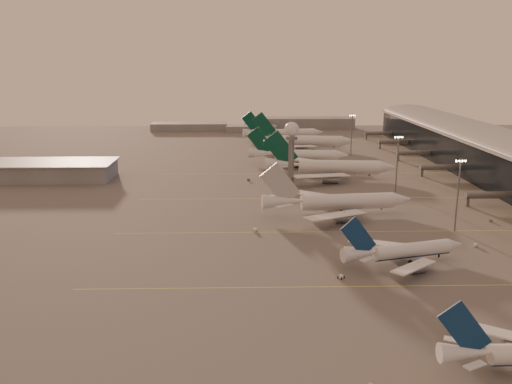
{
  "coord_description": "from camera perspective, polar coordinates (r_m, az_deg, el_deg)",
  "views": [
    {
      "loc": [
        -16.73,
        -118.29,
        57.04
      ],
      "look_at": [
        -12.05,
        69.9,
        10.31
      ],
      "focal_mm": 38.0,
      "sensor_mm": 36.0,
      "label": 1
    }
  ],
  "objects": [
    {
      "name": "ground",
      "position": [
        132.39,
        6.1,
        -11.67
      ],
      "size": [
        700.0,
        700.0,
        0.0
      ],
      "primitive_type": "plane",
      "color": "#585656",
      "rests_on": "ground"
    },
    {
      "name": "taxiway_markings",
      "position": [
        189.25,
        12.97,
        -3.97
      ],
      "size": [
        180.0,
        185.25,
        0.02
      ],
      "color": "#E1DA4F",
      "rests_on": "ground"
    },
    {
      "name": "hangar",
      "position": [
        283.13,
        -22.8,
        2.11
      ],
      "size": [
        82.0,
        27.0,
        8.5
      ],
      "color": "slate",
      "rests_on": "ground"
    },
    {
      "name": "radar_tower",
      "position": [
        241.99,
        3.76,
        5.33
      ],
      "size": [
        6.4,
        6.4,
        31.1
      ],
      "color": "slate",
      "rests_on": "ground"
    },
    {
      "name": "mast_b",
      "position": [
        192.49,
        20.5,
        0.04
      ],
      "size": [
        3.6,
        0.56,
        25.0
      ],
      "color": "slate",
      "rests_on": "ground"
    },
    {
      "name": "mast_c",
      "position": [
        241.76,
        14.65,
        3.17
      ],
      "size": [
        3.6,
        0.56,
        25.0
      ],
      "color": "slate",
      "rests_on": "ground"
    },
    {
      "name": "mast_d",
      "position": [
        327.68,
        10.04,
        6.14
      ],
      "size": [
        3.6,
        0.56,
        25.0
      ],
      "color": "slate",
      "rests_on": "ground"
    },
    {
      "name": "distant_horizon",
      "position": [
        447.03,
        1.07,
        7.11
      ],
      "size": [
        165.0,
        37.5,
        9.0
      ],
      "color": "slate",
      "rests_on": "ground"
    },
    {
      "name": "narrowbody_mid",
      "position": [
        160.46,
        15.3,
        -6.21
      ],
      "size": [
        38.54,
        30.35,
        15.39
      ],
      "color": "silver",
      "rests_on": "ground"
    },
    {
      "name": "widebody_white",
      "position": [
        204.84,
        8.62,
        -1.36
      ],
      "size": [
        57.76,
        46.09,
        20.33
      ],
      "color": "silver",
      "rests_on": "ground"
    },
    {
      "name": "greentail_a",
      "position": [
        266.25,
        7.83,
        2.34
      ],
      "size": [
        64.11,
        51.58,
        23.29
      ],
      "color": "silver",
      "rests_on": "ground"
    },
    {
      "name": "greentail_b",
      "position": [
        301.27,
        4.49,
        3.68
      ],
      "size": [
        55.88,
        44.96,
        20.3
      ],
      "color": "silver",
      "rests_on": "ground"
    },
    {
      "name": "greentail_c",
      "position": [
        347.78,
        4.98,
        5.15
      ],
      "size": [
        65.8,
        52.91,
        23.92
      ],
      "color": "silver",
      "rests_on": "ground"
    },
    {
      "name": "greentail_d",
      "position": [
        387.01,
        2.92,
        6.01
      ],
      "size": [
        58.43,
        46.9,
        21.29
      ],
      "color": "silver",
      "rests_on": "ground"
    },
    {
      "name": "gsv_tug_mid",
      "position": [
        147.27,
        8.95,
        -8.82
      ],
      "size": [
        3.67,
        3.69,
        0.93
      ],
      "color": "silver",
      "rests_on": "ground"
    },
    {
      "name": "gsv_truck_b",
      "position": [
        181.88,
        22.22,
        -5.08
      ],
      "size": [
        5.24,
        3.41,
        1.99
      ],
      "color": "silver",
      "rests_on": "ground"
    },
    {
      "name": "gsv_truck_c",
      "position": [
        183.12,
        0.02,
        -3.82
      ],
      "size": [
        5.98,
        4.47,
        2.3
      ],
      "color": "silver",
      "rests_on": "ground"
    },
    {
      "name": "gsv_catering_b",
      "position": [
        211.0,
        23.52,
        -2.4
      ],
      "size": [
        4.78,
        2.57,
        3.77
      ],
      "color": "slate",
      "rests_on": "ground"
    },
    {
      "name": "gsv_tug_far",
      "position": [
        225.92,
        5.81,
        -0.63
      ],
      "size": [
        3.0,
        3.69,
        0.91
      ],
      "color": "silver",
      "rests_on": "ground"
    },
    {
      "name": "gsv_truck_d",
      "position": [
        258.65,
        -0.82,
        1.49
      ],
      "size": [
        3.98,
        6.59,
        2.51
      ],
      "color": "slate",
      "rests_on": "ground"
    },
    {
      "name": "gsv_tug_hangar",
      "position": [
        293.36,
        10.63,
        2.58
      ],
      "size": [
        3.41,
        2.24,
        0.93
      ],
      "color": "gold",
      "rests_on": "ground"
    }
  ]
}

